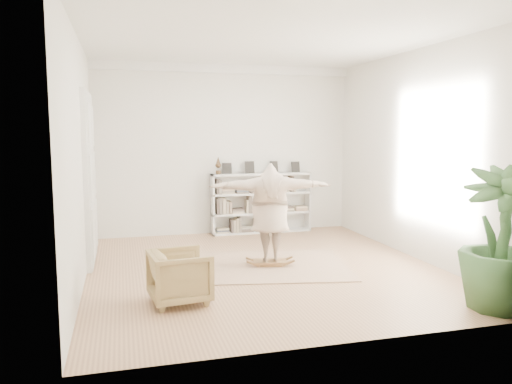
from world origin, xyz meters
TOP-DOWN VIEW (x-y plane):
  - floor at (0.00, 0.00)m, footprint 6.00×6.00m
  - room_shell at (0.00, 2.94)m, footprint 6.00×6.00m
  - doors at (-2.70, 1.30)m, footprint 0.09×1.78m
  - bookshelf at (0.74, 2.82)m, footprint 2.20×0.35m
  - armchair at (-1.49, -1.27)m, footprint 0.83×0.81m
  - rug at (0.13, 0.09)m, footprint 2.83×2.43m
  - rocker_board at (0.13, 0.09)m, footprint 0.59×0.42m
  - person at (0.13, 0.09)m, footprint 2.03×0.89m
  - houseplant at (2.30, -2.55)m, footprint 1.27×1.27m

SIDE VIEW (x-z plane):
  - floor at x=0.00m, z-range 0.00..0.00m
  - rug at x=0.13m, z-range 0.00..0.02m
  - rocker_board at x=0.13m, z-range 0.01..0.13m
  - armchair at x=-1.49m, z-range 0.00..0.68m
  - bookshelf at x=0.74m, z-range -0.18..1.46m
  - houseplant at x=2.30m, z-range 0.00..1.79m
  - person at x=0.13m, z-range 0.13..1.73m
  - doors at x=-2.70m, z-range -0.06..2.86m
  - room_shell at x=0.00m, z-range 0.51..6.51m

